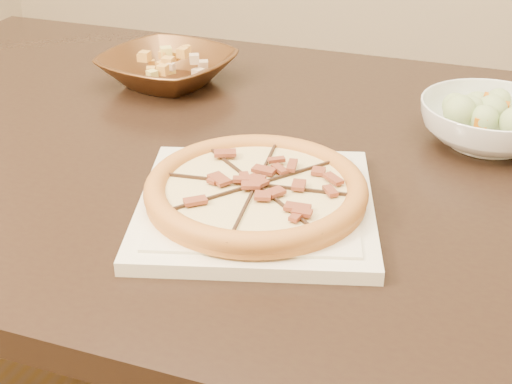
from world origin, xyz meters
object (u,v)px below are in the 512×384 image
Objects in this scene: plate at (256,205)px; bronze_bowl at (168,69)px; pizza at (256,189)px; dining_table at (231,195)px; salad_bowl at (489,123)px.

bronze_bowl is at bearing 130.57° from plate.
pizza is at bearing 162.28° from plate.
bronze_bowl is (-0.20, 0.19, 0.12)m from dining_table.
pizza is 1.34× the size of salad_bowl.
pizza is (-0.00, 0.00, 0.02)m from plate.
dining_table is 0.30m from bronze_bowl.
salad_bowl reaches higher than bronze_bowl.
salad_bowl reaches higher than pizza.
dining_table is 6.68× the size of bronze_bowl.
dining_table is at bearing 122.35° from plate.
plate is at bearing -17.72° from pizza.
plate is at bearing -49.43° from bronze_bowl.
bronze_bowl is at bearing 130.57° from pizza.
dining_table is at bearing 122.34° from pizza.
salad_bowl reaches higher than dining_table.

